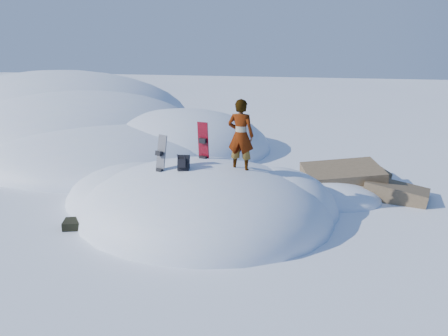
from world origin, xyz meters
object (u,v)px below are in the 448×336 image
(snowboard_dark, at_px, (160,164))
(backpack, at_px, (183,163))
(snowboard_red, at_px, (203,151))
(person, at_px, (241,136))

(snowboard_dark, bearing_deg, backpack, 27.62)
(snowboard_red, distance_m, person, 1.50)
(snowboard_dark, distance_m, backpack, 0.62)
(snowboard_red, distance_m, snowboard_dark, 1.50)
(snowboard_red, height_order, snowboard_dark, snowboard_red)
(snowboard_red, xyz_separation_m, backpack, (-0.13, -1.25, -0.02))
(snowboard_dark, relative_size, backpack, 3.10)
(backpack, distance_m, person, 1.62)
(person, bearing_deg, snowboard_red, -23.64)
(snowboard_dark, bearing_deg, snowboard_red, 82.89)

